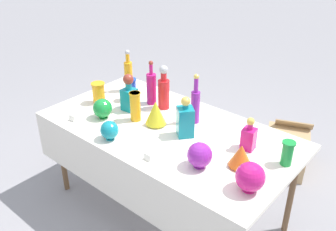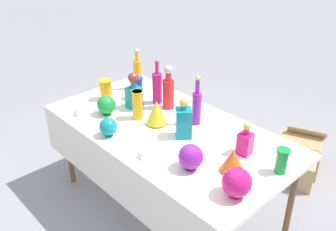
{
  "view_description": "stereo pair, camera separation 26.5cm",
  "coord_description": "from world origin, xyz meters",
  "views": [
    {
      "loc": [
        1.51,
        -1.77,
        2.13
      ],
      "look_at": [
        0.0,
        0.0,
        0.86
      ],
      "focal_mm": 40.0,
      "sensor_mm": 36.0,
      "label": 1
    },
    {
      "loc": [
        1.71,
        -1.59,
        2.13
      ],
      "look_at": [
        0.0,
        0.0,
        0.86
      ],
      "focal_mm": 40.0,
      "sensor_mm": 36.0,
      "label": 2
    }
  ],
  "objects": [
    {
      "name": "price_tag_center",
      "position": [
        -0.61,
        -0.39,
        0.78
      ],
      "size": [
        0.06,
        0.02,
        0.05
      ],
      "primitive_type": "cube",
      "rotation": [
        -0.21,
        0.0,
        0.05
      ],
      "color": "white",
      "rests_on": "display_table"
    },
    {
      "name": "price_tag_left",
      "position": [
        0.16,
        -0.39,
        0.78
      ],
      "size": [
        0.06,
        0.02,
        0.04
      ],
      "primitive_type": "cube",
      "rotation": [
        -0.21,
        0.0,
        -0.04
      ],
      "color": "white",
      "rests_on": "display_table"
    },
    {
      "name": "round_bowl_0",
      "position": [
        -0.2,
        -0.37,
        0.83
      ],
      "size": [
        0.13,
        0.13,
        0.13
      ],
      "color": "teal",
      "rests_on": "display_table"
    },
    {
      "name": "round_bowl_2",
      "position": [
        0.79,
        -0.23,
        0.85
      ],
      "size": [
        0.17,
        0.17,
        0.18
      ],
      "color": "#C61972",
      "rests_on": "display_table"
    },
    {
      "name": "round_bowl_3",
      "position": [
        -0.47,
        -0.2,
        0.84
      ],
      "size": [
        0.14,
        0.14,
        0.15
      ],
      "color": "#198C38",
      "rests_on": "display_table"
    },
    {
      "name": "ground_plane",
      "position": [
        0.0,
        0.0,
        0.0
      ],
      "size": [
        40.0,
        40.0,
        0.0
      ],
      "primitive_type": "plane",
      "color": "gray"
    },
    {
      "name": "square_decanter_1",
      "position": [
        0.58,
        0.13,
        0.85
      ],
      "size": [
        0.09,
        0.09,
        0.23
      ],
      "color": "#C61972",
      "rests_on": "display_table"
    },
    {
      "name": "tall_bottle_2",
      "position": [
        0.1,
        0.19,
        0.91
      ],
      "size": [
        0.07,
        0.07,
        0.38
      ],
      "color": "purple",
      "rests_on": "display_table"
    },
    {
      "name": "slender_vase_0",
      "position": [
        -0.52,
        0.15,
        0.86
      ],
      "size": [
        0.09,
        0.09,
        0.19
      ],
      "color": "blue",
      "rests_on": "display_table"
    },
    {
      "name": "tall_bottle_1",
      "position": [
        -0.36,
        0.21,
        0.9
      ],
      "size": [
        0.08,
        0.08,
        0.36
      ],
      "color": "#C61972",
      "rests_on": "display_table"
    },
    {
      "name": "cardboard_box_behind_right",
      "position": [
        0.43,
        1.25,
        0.16
      ],
      "size": [
        0.47,
        0.44,
        0.4
      ],
      "color": "tan",
      "rests_on": "ground"
    },
    {
      "name": "round_bowl_1",
      "position": [
        0.45,
        -0.23,
        0.84
      ],
      "size": [
        0.15,
        0.15,
        0.16
      ],
      "color": "purple",
      "rests_on": "display_table"
    },
    {
      "name": "square_decanter_0",
      "position": [
        -0.41,
        0.02,
        0.89
      ],
      "size": [
        0.11,
        0.11,
        0.3
      ],
      "color": "teal",
      "rests_on": "display_table"
    },
    {
      "name": "cardboard_box_behind_left",
      "position": [
        0.43,
        1.05,
        0.13
      ],
      "size": [
        0.56,
        0.45,
        0.33
      ],
      "color": "tan",
      "rests_on": "ground"
    },
    {
      "name": "display_table",
      "position": [
        0.0,
        -0.04,
        0.7
      ],
      "size": [
        1.86,
        0.99,
        0.76
      ],
      "color": "white",
      "rests_on": "ground"
    },
    {
      "name": "slender_vase_3",
      "position": [
        -0.69,
        -0.05,
        0.85
      ],
      "size": [
        0.11,
        0.11,
        0.17
      ],
      "color": "orange",
      "rests_on": "display_table"
    },
    {
      "name": "square_decanter_2",
      "position": [
        0.16,
        0.0,
        0.88
      ],
      "size": [
        0.15,
        0.15,
        0.29
      ],
      "color": "teal",
      "rests_on": "display_table"
    },
    {
      "name": "slender_vase_2",
      "position": [
        -0.26,
        -0.07,
        0.88
      ],
      "size": [
        0.09,
        0.09,
        0.22
      ],
      "color": "orange",
      "rests_on": "display_table"
    },
    {
      "name": "fluted_vase_1",
      "position": [
        0.64,
        -0.07,
        0.84
      ],
      "size": [
        0.15,
        0.15,
        0.15
      ],
      "color": "orange",
      "rests_on": "display_table"
    },
    {
      "name": "slender_vase_1",
      "position": [
        0.84,
        0.13,
        0.85
      ],
      "size": [
        0.08,
        0.08,
        0.16
      ],
      "color": "#198C38",
      "rests_on": "display_table"
    },
    {
      "name": "tall_bottle_0",
      "position": [
        -0.23,
        0.22,
        0.91
      ],
      "size": [
        0.09,
        0.09,
        0.36
      ],
      "color": "red",
      "rests_on": "display_table"
    },
    {
      "name": "fluted_vase_0",
      "position": [
        -0.1,
        -0.02,
        0.86
      ],
      "size": [
        0.15,
        0.15,
        0.19
      ],
      "color": "yellow",
      "rests_on": "display_table"
    },
    {
      "name": "tall_bottle_3",
      "position": [
        -0.68,
        0.27,
        0.91
      ],
      "size": [
        0.07,
        0.07,
        0.37
      ],
      "color": "orange",
      "rests_on": "display_table"
    }
  ]
}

